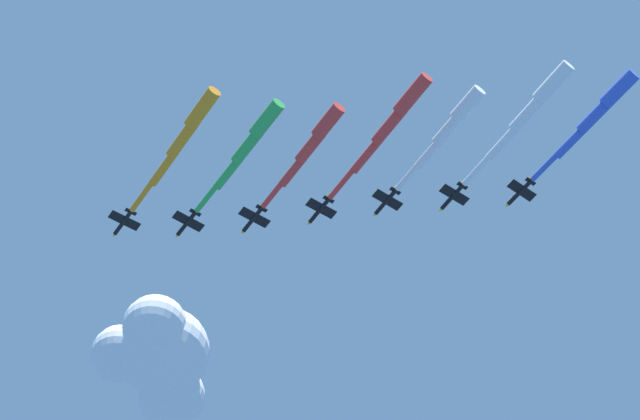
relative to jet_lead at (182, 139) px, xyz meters
name	(u,v)px	position (x,y,z in m)	size (l,w,h in m)	color
jet_lead	(182,139)	(0.00, 0.00, 0.00)	(41.26, 33.85, 3.92)	black
jet_port_inner	(246,147)	(-1.80, 16.06, -2.92)	(37.84, 32.20, 3.91)	black
jet_starboard_inner	(309,148)	(-2.78, 31.44, -3.49)	(35.77, 29.40, 3.91)	black
jet_port_mid	(388,126)	(1.04, 51.29, -1.53)	(40.99, 33.48, 3.94)	black
jet_starboard_mid	(446,131)	(-1.99, 65.65, 0.23)	(35.71, 29.13, 3.86)	black
jet_port_outer	(527,113)	(1.45, 85.38, 0.22)	(40.33, 33.05, 3.89)	black
jet_starboard_outer	(593,117)	(-0.44, 101.53, -0.21)	(36.80, 31.57, 3.89)	black
cloud_puff	(160,356)	(-80.97, -20.10, 16.96)	(45.82, 37.00, 28.07)	white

